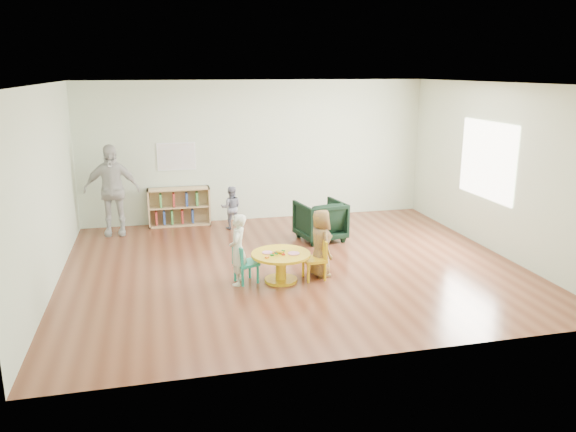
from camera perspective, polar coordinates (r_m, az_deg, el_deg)
The scene contains 11 objects.
room at distance 8.43m, azimuth 0.56°, elevation 7.14°, with size 7.10×7.00×2.80m.
activity_table at distance 8.15m, azimuth -0.73°, elevation -4.67°, with size 0.86×0.86×0.47m.
kid_chair_left at distance 8.12m, azimuth -4.54°, elevation -4.75°, with size 0.38×0.38×0.57m.
kid_chair_right at distance 8.26m, azimuth 2.96°, elevation -4.27°, with size 0.33×0.33×0.60m.
bookshelf at distance 11.29m, azimuth -11.06°, elevation 0.92°, with size 1.20×0.30×0.75m.
alphabet_poster at distance 11.22m, azimuth -11.27°, elevation 5.96°, with size 0.74×0.01×0.54m.
armchair at distance 10.12m, azimuth 3.30°, elevation -0.45°, with size 0.77×0.79×0.72m, color black.
child_left at distance 8.01m, azimuth -5.11°, elevation -3.41°, with size 0.38×0.25×1.03m, color white.
child_right at distance 8.31m, azimuth 3.34°, elevation -2.78°, with size 0.50×0.32×1.02m, color orange.
toddler at distance 10.85m, azimuth -5.79°, elevation 0.85°, with size 0.41×0.32×0.84m, color #1C2346.
adult_caretaker at distance 10.83m, azimuth -17.48°, elevation 2.53°, with size 0.99×0.41×1.69m, color silver.
Camera 1 is at (-2.01, -8.11, 3.00)m, focal length 35.00 mm.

